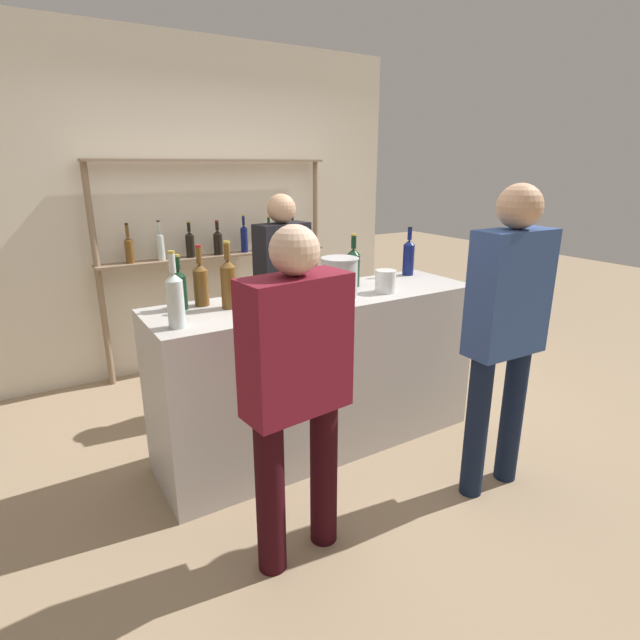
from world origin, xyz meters
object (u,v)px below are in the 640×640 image
Objects in this scene: server_behind_counter at (283,283)px; counter_bottle_3 at (179,288)px; counter_bottle_5 at (175,299)px; customer_right at (506,321)px; cork_jar at (386,281)px; customer_left at (296,379)px; counter_bottle_0 at (353,266)px; counter_bottle_4 at (201,283)px; counter_bottle_1 at (409,256)px; counter_bottle_2 at (229,282)px; ice_bucket at (340,277)px; wine_glass at (310,272)px.

counter_bottle_3 is at bearing -68.37° from server_behind_counter.
customer_right reaches higher than counter_bottle_5.
cork_jar is 0.09× the size of customer_left.
counter_bottle_0 is at bearing -2.66° from counter_bottle_3.
counter_bottle_5 reaches higher than cork_jar.
counter_bottle_5 is at bearing -59.60° from server_behind_counter.
counter_bottle_5 is at bearing -126.09° from counter_bottle_4.
counter_bottle_1 is 1.13× the size of counter_bottle_3.
counter_bottle_4 is 0.22× the size of server_behind_counter.
customer_left is at bearing 86.36° from customer_right.
counter_bottle_0 is 0.91× the size of counter_bottle_5.
counter_bottle_2 is 2.68× the size of cork_jar.
counter_bottle_4 is at bearing -179.64° from counter_bottle_1.
counter_bottle_0 reaches higher than counter_bottle_3.
counter_bottle_0 is 0.22× the size of customer_left.
counter_bottle_5 reaches higher than ice_bucket.
counter_bottle_1 is 2.05× the size of wine_glass.
ice_bucket is at bearing -161.37° from counter_bottle_1.
server_behind_counter reaches higher than customer_left.
customer_left is at bearing -123.70° from wine_glass.
server_behind_counter is 0.93× the size of customer_right.
counter_bottle_1 is 0.92× the size of counter_bottle_2.
cork_jar is (0.08, -0.24, -0.06)m from counter_bottle_0.
ice_bucket is at bearing 169.82° from cork_jar.
customer_right reaches higher than counter_bottle_3.
counter_bottle_2 reaches higher than counter_bottle_1.
server_behind_counter reaches higher than wine_glass.
counter_bottle_5 is 0.76m from customer_left.
counter_bottle_2 is 0.57m from wine_glass.
server_behind_counter is at bearing 78.54° from wine_glass.
counter_bottle_2 is 0.40m from counter_bottle_5.
customer_right is at bearing -39.44° from counter_bottle_2.
wine_glass is at bearing 16.08° from counter_bottle_5.
counter_bottle_2 is (-1.43, -0.14, 0.01)m from counter_bottle_1.
server_behind_counter is at bearing 31.24° from counter_bottle_3.
counter_bottle_0 is 1.32m from customer_left.
ice_bucket is at bearing 32.53° from customer_right.
server_behind_counter is (0.93, 0.57, -0.20)m from counter_bottle_3.
wine_glass is 1.21× the size of cork_jar.
server_behind_counter reaches higher than counter_bottle_1.
counter_bottle_0 is at bearing -1.40° from wine_glass.
counter_bottle_1 reaches higher than counter_bottle_4.
ice_bucket is (0.78, -0.25, -0.01)m from counter_bottle_4.
counter_bottle_2 is 0.24× the size of customer_left.
cork_jar is at bearing -145.67° from counter_bottle_1.
counter_bottle_3 is (-1.68, -0.03, -0.02)m from counter_bottle_1.
wine_glass is (-0.87, -0.07, -0.01)m from counter_bottle_1.
server_behind_counter reaches higher than counter_bottle_0.
cork_jar is (0.41, -0.24, -0.06)m from wine_glass.
counter_bottle_3 is at bearing -179.06° from counter_bottle_1.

